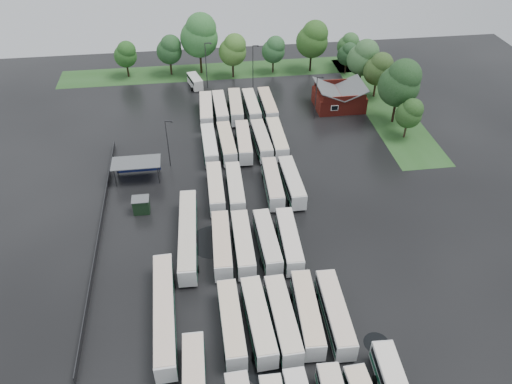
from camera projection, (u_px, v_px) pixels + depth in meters
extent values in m
plane|color=black|center=(253.00, 258.00, 71.15)|extent=(160.00, 160.00, 0.00)
cube|color=maroon|center=(339.00, 100.00, 106.35)|extent=(10.00, 8.00, 3.40)
cube|color=#4C4F51|center=(328.00, 89.00, 104.50)|extent=(5.07, 8.60, 2.19)
cube|color=#4C4F51|center=(351.00, 88.00, 105.04)|extent=(5.07, 8.60, 2.19)
cube|color=maroon|center=(345.00, 99.00, 101.87)|extent=(9.00, 0.20, 1.20)
cube|color=silver|center=(335.00, 108.00, 102.77)|extent=(1.60, 0.12, 1.20)
cylinder|color=#2D2D30|center=(115.00, 178.00, 83.64)|extent=(0.16, 0.16, 3.40)
cylinder|color=#2D2D30|center=(158.00, 175.00, 84.40)|extent=(0.16, 0.16, 3.40)
cylinder|color=#2D2D30|center=(117.00, 167.00, 86.15)|extent=(0.16, 0.16, 3.40)
cylinder|color=#2D2D30|center=(159.00, 164.00, 86.92)|extent=(0.16, 0.16, 3.40)
cube|color=#4C4F51|center=(136.00, 162.00, 84.19)|extent=(8.20, 4.20, 0.15)
cube|color=navy|center=(138.00, 165.00, 86.84)|extent=(7.60, 0.08, 2.60)
cube|color=black|center=(141.00, 205.00, 78.58)|extent=(2.50, 2.00, 2.50)
cube|color=#4C4F51|center=(140.00, 199.00, 77.78)|extent=(2.70, 2.20, 0.12)
cube|color=#244C1D|center=(227.00, 71.00, 122.34)|extent=(80.00, 10.00, 0.01)
cube|color=#244C1D|center=(383.00, 104.00, 108.45)|extent=(10.00, 50.00, 0.01)
cube|color=#2D2D30|center=(100.00, 231.00, 74.72)|extent=(0.10, 50.00, 1.20)
cube|color=silver|center=(231.00, 323.00, 59.88)|extent=(2.61, 11.72, 2.68)
cube|color=black|center=(231.00, 320.00, 59.55)|extent=(2.66, 11.25, 0.86)
cube|color=#0A4B30|center=(232.00, 326.00, 60.24)|extent=(2.65, 11.48, 0.59)
cube|color=beige|center=(231.00, 316.00, 59.03)|extent=(2.51, 11.36, 0.12)
cylinder|color=black|center=(235.00, 357.00, 57.75)|extent=(2.48, 0.93, 0.93)
cylinder|color=black|center=(229.00, 306.00, 63.63)|extent=(2.48, 0.93, 0.93)
cube|color=silver|center=(258.00, 321.00, 60.13)|extent=(3.08, 12.08, 2.74)
cube|color=black|center=(258.00, 318.00, 59.80)|extent=(3.12, 11.61, 0.88)
cube|color=#024B2B|center=(258.00, 324.00, 60.50)|extent=(3.12, 11.84, 0.60)
cube|color=beige|center=(258.00, 313.00, 59.26)|extent=(2.96, 11.72, 0.12)
cylinder|color=black|center=(263.00, 355.00, 57.95)|extent=(2.54, 0.96, 0.96)
cylinder|color=black|center=(254.00, 303.00, 63.98)|extent=(2.54, 0.96, 0.96)
cube|color=silver|center=(283.00, 319.00, 60.30)|extent=(2.83, 12.06, 2.75)
cube|color=black|center=(283.00, 316.00, 59.96)|extent=(2.88, 11.58, 0.88)
cube|color=#104833|center=(282.00, 322.00, 60.67)|extent=(2.87, 11.82, 0.60)
cube|color=beige|center=(283.00, 311.00, 59.43)|extent=(2.72, 11.70, 0.12)
cylinder|color=black|center=(288.00, 353.00, 58.11)|extent=(2.55, 0.96, 0.96)
cylinder|color=black|center=(277.00, 302.00, 64.15)|extent=(2.55, 0.96, 0.96)
cube|color=silver|center=(307.00, 313.00, 61.03)|extent=(3.05, 11.96, 2.72)
cube|color=black|center=(307.00, 310.00, 60.70)|extent=(3.09, 11.49, 0.87)
cube|color=#0B3E29|center=(307.00, 316.00, 61.39)|extent=(3.09, 11.73, 0.60)
cube|color=beige|center=(308.00, 306.00, 60.17)|extent=(2.93, 11.60, 0.12)
cylinder|color=black|center=(313.00, 346.00, 58.87)|extent=(2.52, 0.95, 0.95)
cylinder|color=black|center=(300.00, 297.00, 64.84)|extent=(2.52, 0.95, 0.95)
cube|color=silver|center=(335.00, 313.00, 61.02)|extent=(2.79, 12.00, 2.74)
cube|color=black|center=(335.00, 310.00, 60.69)|extent=(2.84, 11.52, 0.88)
cube|color=#0B3D2A|center=(334.00, 316.00, 61.39)|extent=(2.84, 11.76, 0.60)
cube|color=beige|center=(336.00, 306.00, 60.16)|extent=(2.68, 11.64, 0.12)
cylinder|color=black|center=(342.00, 346.00, 58.85)|extent=(2.54, 0.96, 0.96)
cylinder|color=black|center=(326.00, 297.00, 64.86)|extent=(2.54, 0.96, 0.96)
cube|color=silver|center=(222.00, 245.00, 70.68)|extent=(2.85, 11.93, 2.72)
cube|color=black|center=(222.00, 242.00, 70.35)|extent=(2.89, 11.46, 0.87)
cube|color=#074628|center=(222.00, 248.00, 71.04)|extent=(2.89, 11.69, 0.60)
cube|color=beige|center=(221.00, 237.00, 69.82)|extent=(2.74, 11.57, 0.12)
cylinder|color=black|center=(224.00, 271.00, 68.52)|extent=(2.52, 0.95, 0.95)
cylinder|color=black|center=(220.00, 234.00, 74.49)|extent=(2.52, 0.95, 0.95)
cube|color=silver|center=(243.00, 244.00, 70.87)|extent=(2.59, 11.80, 2.70)
cube|color=black|center=(243.00, 241.00, 70.54)|extent=(2.64, 11.33, 0.86)
cube|color=#0E4B34|center=(243.00, 247.00, 71.23)|extent=(2.63, 11.56, 0.59)
cube|color=beige|center=(243.00, 236.00, 70.02)|extent=(2.48, 11.44, 0.12)
cylinder|color=black|center=(246.00, 269.00, 68.72)|extent=(2.50, 0.94, 0.94)
cylinder|color=black|center=(240.00, 233.00, 74.65)|extent=(2.50, 0.94, 0.94)
cube|color=silver|center=(267.00, 241.00, 71.31)|extent=(2.71, 11.53, 2.63)
cube|color=black|center=(267.00, 239.00, 70.99)|extent=(2.75, 11.08, 0.84)
cube|color=#0A3A22|center=(267.00, 244.00, 71.66)|extent=(2.75, 11.30, 0.58)
cube|color=beige|center=(267.00, 234.00, 70.48)|extent=(2.60, 11.19, 0.11)
cylinder|color=black|center=(271.00, 266.00, 69.22)|extent=(2.44, 0.92, 0.92)
cylinder|color=black|center=(263.00, 231.00, 75.00)|extent=(2.44, 0.92, 0.92)
cube|color=silver|center=(289.00, 240.00, 71.39)|extent=(2.81, 11.75, 2.68)
cube|color=black|center=(289.00, 238.00, 71.07)|extent=(2.86, 11.29, 0.86)
cube|color=#0D482C|center=(289.00, 243.00, 71.75)|extent=(2.86, 11.52, 0.59)
cube|color=silver|center=(290.00, 233.00, 70.55)|extent=(2.71, 11.40, 0.12)
cylinder|color=black|center=(294.00, 266.00, 69.27)|extent=(2.48, 0.93, 0.93)
cylinder|color=black|center=(284.00, 230.00, 75.15)|extent=(2.48, 0.93, 0.93)
cube|color=silver|center=(216.00, 188.00, 81.36)|extent=(2.48, 11.59, 2.65)
cube|color=black|center=(215.00, 185.00, 81.03)|extent=(2.53, 11.12, 0.85)
cube|color=#0B4930|center=(216.00, 191.00, 81.71)|extent=(2.53, 11.35, 0.58)
cube|color=beige|center=(215.00, 181.00, 80.52)|extent=(2.38, 11.24, 0.12)
cylinder|color=black|center=(218.00, 209.00, 79.25)|extent=(2.46, 0.93, 0.93)
cylinder|color=black|center=(214.00, 181.00, 85.08)|extent=(2.46, 0.93, 0.93)
cube|color=silver|center=(235.00, 188.00, 81.41)|extent=(2.59, 11.50, 2.63)
cube|color=black|center=(235.00, 185.00, 81.09)|extent=(2.64, 11.04, 0.84)
cube|color=#04442B|center=(235.00, 191.00, 81.76)|extent=(2.63, 11.27, 0.58)
cube|color=beige|center=(235.00, 181.00, 80.58)|extent=(2.49, 11.15, 0.11)
cylinder|color=black|center=(238.00, 208.00, 79.32)|extent=(2.44, 0.92, 0.92)
cylinder|color=black|center=(233.00, 181.00, 85.09)|extent=(2.44, 0.92, 0.92)
cube|color=silver|center=(273.00, 183.00, 82.35)|extent=(2.78, 11.73, 2.67)
cube|color=black|center=(273.00, 181.00, 82.03)|extent=(2.82, 11.27, 0.86)
cube|color=#0C3D26|center=(273.00, 186.00, 82.71)|extent=(2.82, 11.50, 0.59)
cube|color=beige|center=(273.00, 177.00, 81.51)|extent=(2.67, 11.38, 0.12)
cylinder|color=black|center=(276.00, 204.00, 80.23)|extent=(2.48, 0.93, 0.93)
cylinder|color=black|center=(269.00, 177.00, 86.10)|extent=(2.48, 0.93, 0.93)
cube|color=silver|center=(292.00, 182.00, 82.61)|extent=(2.66, 11.81, 2.70)
cube|color=black|center=(292.00, 179.00, 82.29)|extent=(2.71, 11.34, 0.86)
cube|color=#0D482D|center=(292.00, 185.00, 82.98)|extent=(2.70, 11.58, 0.59)
cube|color=beige|center=(292.00, 175.00, 81.76)|extent=(2.55, 11.46, 0.12)
cylinder|color=black|center=(296.00, 202.00, 80.47)|extent=(2.50, 0.94, 0.94)
cylinder|color=black|center=(287.00, 176.00, 86.40)|extent=(2.50, 0.94, 0.94)
cube|color=silver|center=(210.00, 145.00, 91.82)|extent=(2.62, 11.58, 2.64)
cube|color=black|center=(209.00, 143.00, 91.50)|extent=(2.67, 11.12, 0.85)
cube|color=#014B30|center=(210.00, 148.00, 92.17)|extent=(2.67, 11.35, 0.58)
cube|color=white|center=(209.00, 139.00, 90.99)|extent=(2.52, 11.23, 0.12)
cylinder|color=black|center=(211.00, 162.00, 89.72)|extent=(2.45, 0.92, 0.92)
cylinder|color=black|center=(209.00, 141.00, 95.53)|extent=(2.45, 0.92, 0.92)
cube|color=silver|center=(227.00, 143.00, 92.24)|extent=(2.85, 11.87, 2.70)
cube|color=black|center=(227.00, 141.00, 91.91)|extent=(2.89, 11.40, 0.86)
cube|color=#114C2F|center=(227.00, 146.00, 92.60)|extent=(2.89, 11.63, 0.59)
cube|color=beige|center=(226.00, 137.00, 91.39)|extent=(2.74, 11.51, 0.12)
cylinder|color=black|center=(229.00, 161.00, 90.09)|extent=(2.51, 0.94, 0.94)
cylinder|color=black|center=(225.00, 139.00, 96.03)|extent=(2.51, 0.94, 0.94)
cube|color=silver|center=(244.00, 142.00, 92.63)|extent=(2.90, 11.82, 2.69)
cube|color=black|center=(244.00, 139.00, 92.30)|extent=(2.94, 11.35, 0.86)
cube|color=#093F28|center=(244.00, 145.00, 92.99)|extent=(2.94, 11.58, 0.59)
cube|color=beige|center=(244.00, 135.00, 91.78)|extent=(2.79, 11.46, 0.12)
cylinder|color=black|center=(246.00, 159.00, 90.50)|extent=(2.49, 0.94, 0.94)
cylinder|color=black|center=(242.00, 138.00, 96.40)|extent=(2.49, 0.94, 0.94)
cube|color=silver|center=(261.00, 140.00, 93.10)|extent=(2.77, 11.64, 2.65)
cube|color=black|center=(262.00, 138.00, 92.78)|extent=(2.81, 11.18, 0.85)
cube|color=#034225|center=(261.00, 143.00, 93.46)|extent=(2.81, 11.41, 0.58)
cube|color=beige|center=(262.00, 134.00, 92.27)|extent=(2.66, 11.29, 0.12)
cylinder|color=black|center=(264.00, 157.00, 91.00)|extent=(2.46, 0.93, 0.93)
cylinder|color=black|center=(259.00, 136.00, 96.82)|extent=(2.46, 0.93, 0.93)
cube|color=silver|center=(277.00, 139.00, 93.42)|extent=(2.52, 11.92, 2.73)
cube|color=black|center=(277.00, 136.00, 93.09)|extent=(2.58, 11.45, 0.87)
cube|color=#084B2C|center=(277.00, 142.00, 93.78)|extent=(2.57, 11.69, 0.60)
cube|color=beige|center=(277.00, 132.00, 92.56)|extent=(2.42, 11.57, 0.12)
cylinder|color=black|center=(280.00, 156.00, 91.25)|extent=(2.53, 0.95, 0.95)
cylinder|color=black|center=(274.00, 135.00, 97.25)|extent=(2.53, 0.95, 0.95)
cube|color=silver|center=(206.00, 110.00, 102.37)|extent=(2.88, 12.05, 2.74)
cube|color=black|center=(206.00, 108.00, 102.03)|extent=(2.93, 11.57, 0.88)
cube|color=#08432C|center=(206.00, 113.00, 102.73)|extent=(2.93, 11.81, 0.60)
cube|color=beige|center=(206.00, 104.00, 101.50)|extent=(2.77, 11.69, 0.12)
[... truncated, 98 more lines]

